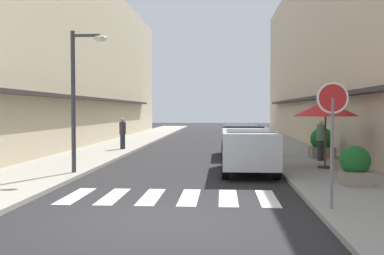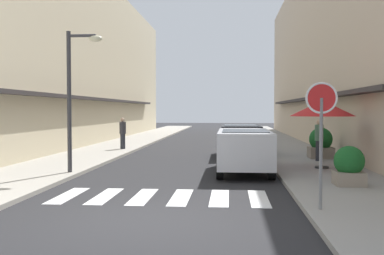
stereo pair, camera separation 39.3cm
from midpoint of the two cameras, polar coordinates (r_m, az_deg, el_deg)
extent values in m
plane|color=#232326|center=(27.20, 0.66, -2.37)|extent=(100.53, 100.53, 0.00)
cube|color=#9E998E|center=(27.87, -9.26, -2.16)|extent=(3.19, 63.97, 0.12)
cube|color=gray|center=(27.36, 10.78, -2.25)|extent=(3.19, 63.97, 0.12)
cube|color=beige|center=(30.38, -16.40, 8.22)|extent=(5.00, 43.12, 10.80)
cube|color=#332D2D|center=(29.38, -11.29, 3.39)|extent=(0.50, 30.19, 0.16)
cube|color=#C6B299|center=(29.56, 18.56, 9.32)|extent=(5.00, 43.12, 11.77)
cube|color=#332D2D|center=(28.75, 13.17, 3.40)|extent=(0.50, 30.19, 0.16)
cube|color=silver|center=(12.01, -15.14, -8.19)|extent=(0.45, 2.20, 0.01)
cube|color=silver|center=(11.74, -10.70, -8.39)|extent=(0.45, 2.20, 0.01)
cube|color=silver|center=(11.54, -6.08, -8.55)|extent=(0.45, 2.20, 0.01)
cube|color=silver|center=(11.42, -1.32, -8.65)|extent=(0.45, 2.20, 0.01)
cube|color=silver|center=(11.38, 3.51, -8.70)|extent=(0.45, 2.20, 0.01)
cube|color=silver|center=(11.41, 8.34, -8.68)|extent=(0.45, 2.20, 0.01)
cube|color=silver|center=(15.79, 6.28, -2.44)|extent=(1.76, 4.49, 1.13)
cube|color=black|center=(15.54, 6.32, -1.39)|extent=(1.48, 2.52, 0.56)
cylinder|color=black|center=(17.30, 3.40, -3.91)|extent=(0.22, 0.64, 0.64)
cylinder|color=black|center=(17.36, 8.67, -3.91)|extent=(0.22, 0.64, 0.64)
cylinder|color=black|center=(14.36, 3.36, -5.16)|extent=(0.22, 0.64, 0.64)
cylinder|color=black|center=(14.44, 9.71, -5.15)|extent=(0.22, 0.64, 0.64)
cube|color=black|center=(21.49, 5.61, -1.22)|extent=(1.80, 4.05, 1.13)
cube|color=black|center=(21.28, 5.63, -0.43)|extent=(1.50, 2.27, 0.56)
cylinder|color=black|center=(22.84, 3.47, -2.43)|extent=(0.23, 0.64, 0.64)
cylinder|color=black|center=(22.91, 7.45, -2.43)|extent=(0.23, 0.64, 0.64)
cylinder|color=black|center=(20.19, 3.51, -3.04)|extent=(0.23, 0.64, 0.64)
cylinder|color=black|center=(20.26, 8.02, -3.04)|extent=(0.23, 0.64, 0.64)
cylinder|color=slate|center=(9.81, 15.87, -3.13)|extent=(0.07, 0.07, 2.28)
cylinder|color=red|center=(9.77, 15.94, 3.53)|extent=(0.64, 0.03, 0.64)
torus|color=white|center=(9.77, 15.94, 3.53)|extent=(0.65, 0.05, 0.65)
cylinder|color=#38383D|center=(15.48, -15.21, 3.07)|extent=(0.14, 0.14, 4.59)
cylinder|color=#38383D|center=(15.52, -13.69, 11.03)|extent=(0.90, 0.10, 0.10)
ellipsoid|color=beige|center=(15.38, -12.06, 10.75)|extent=(0.44, 0.28, 0.20)
cylinder|color=#262626|center=(16.81, 15.51, -4.75)|extent=(0.48, 0.48, 0.06)
cylinder|color=#4C3823|center=(16.72, 15.54, -1.28)|extent=(0.06, 0.06, 2.10)
cone|color=red|center=(16.69, 15.58, 2.31)|extent=(2.24, 2.24, 0.55)
cube|color=gray|center=(13.25, 18.76, -5.95)|extent=(0.76, 0.76, 0.37)
sphere|color=#195623|center=(13.20, 18.79, -3.92)|extent=(0.82, 0.82, 0.82)
cube|color=gray|center=(20.34, 15.26, -2.99)|extent=(0.99, 0.99, 0.46)
sphere|color=#195623|center=(20.30, 15.28, -1.38)|extent=(0.98, 0.98, 0.98)
cylinder|color=#282B33|center=(24.36, -9.05, -1.71)|extent=(0.26, 0.26, 0.79)
cylinder|color=#333338|center=(24.32, -9.06, -0.05)|extent=(0.34, 0.34, 0.63)
sphere|color=tan|center=(24.31, -9.07, 0.94)|extent=(0.21, 0.21, 0.21)
cylinder|color=#282B33|center=(19.16, 15.10, -2.78)|extent=(0.26, 0.26, 0.81)
cylinder|color=#4C7259|center=(19.12, 15.12, -0.62)|extent=(0.34, 0.34, 0.64)
sphere|color=tan|center=(19.10, 15.13, 0.67)|extent=(0.22, 0.22, 0.22)
camera|label=1|loc=(0.20, -90.47, -0.02)|focal=43.03mm
camera|label=2|loc=(0.20, 89.53, 0.02)|focal=43.03mm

